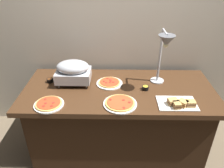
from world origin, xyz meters
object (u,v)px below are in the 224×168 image
object	(u,v)px
sandwich_platter	(179,103)
sauce_cup_near	(145,88)
chafing_dish	(73,71)
pizza_plate_center	(49,104)
pizza_plate_raised_stand	(109,83)
sauce_cup_far	(50,80)
pizza_plate_front	(120,103)
heat_lamp	(165,46)

from	to	relation	value
sandwich_platter	sauce_cup_near	xyz separation A→B (m)	(-0.27, 0.26, -0.00)
chafing_dish	pizza_plate_center	size ratio (longest dim) A/B	1.31
pizza_plate_raised_stand	sauce_cup_far	bearing A→B (deg)	177.45
pizza_plate_front	pizza_plate_center	xyz separation A→B (m)	(-0.63, -0.02, 0.00)
sandwich_platter	sauce_cup_far	size ratio (longest dim) A/B	5.22
pizza_plate_center	sauce_cup_near	size ratio (longest dim) A/B	4.07
chafing_dish	sauce_cup_near	distance (m)	0.74
sauce_cup_near	pizza_plate_center	bearing A→B (deg)	-162.47
sauce_cup_near	chafing_dish	bearing A→B (deg)	171.04
pizza_plate_center	sandwich_platter	size ratio (longest dim) A/B	0.77
chafing_dish	pizza_plate_front	distance (m)	0.61
sauce_cup_near	sauce_cup_far	distance (m)	0.99
pizza_plate_front	sandwich_platter	bearing A→B (deg)	-0.26
sauce_cup_far	chafing_dish	bearing A→B (deg)	-4.26
sandwich_platter	chafing_dish	bearing A→B (deg)	159.37
chafing_dish	heat_lamp	distance (m)	0.92
pizza_plate_front	sauce_cup_far	world-z (taller)	sauce_cup_far
heat_lamp	sandwich_platter	size ratio (longest dim) A/B	1.65
pizza_plate_front	pizza_plate_raised_stand	xyz separation A→B (m)	(-0.10, 0.36, -0.00)
sauce_cup_near	heat_lamp	bearing A→B (deg)	10.61
chafing_dish	pizza_plate_center	xyz separation A→B (m)	(-0.16, -0.39, -0.13)
heat_lamp	pizza_plate_front	xyz separation A→B (m)	(-0.40, -0.28, -0.43)
pizza_plate_center	sauce_cup_near	bearing A→B (deg)	17.53
heat_lamp	pizza_plate_center	bearing A→B (deg)	-163.41
chafing_dish	sandwich_platter	size ratio (longest dim) A/B	1.00
sandwich_platter	heat_lamp	bearing A→B (deg)	113.39
pizza_plate_raised_stand	sandwich_platter	xyz separation A→B (m)	(0.62, -0.36, 0.01)
chafing_dish	sauce_cup_far	distance (m)	0.28
pizza_plate_center	pizza_plate_raised_stand	xyz separation A→B (m)	(0.52, 0.38, -0.00)
pizza_plate_front	sauce_cup_near	xyz separation A→B (m)	(0.25, 0.26, 0.01)
heat_lamp	sandwich_platter	distance (m)	0.52
pizza_plate_center	sauce_cup_far	distance (m)	0.42
sandwich_platter	sauce_cup_far	bearing A→B (deg)	162.55
pizza_plate_center	sauce_cup_near	xyz separation A→B (m)	(0.88, 0.28, 0.01)
sauce_cup_far	pizza_plate_front	bearing A→B (deg)	-28.17
chafing_dish	pizza_plate_center	world-z (taller)	chafing_dish
pizza_plate_front	sauce_cup_far	size ratio (longest dim) A/B	4.55
heat_lamp	sauce_cup_near	distance (m)	0.45
heat_lamp	pizza_plate_front	distance (m)	0.65
pizza_plate_center	sauce_cup_near	distance (m)	0.92
chafing_dish	sauce_cup_far	size ratio (longest dim) A/B	5.24
heat_lamp	pizza_plate_front	bearing A→B (deg)	-144.41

